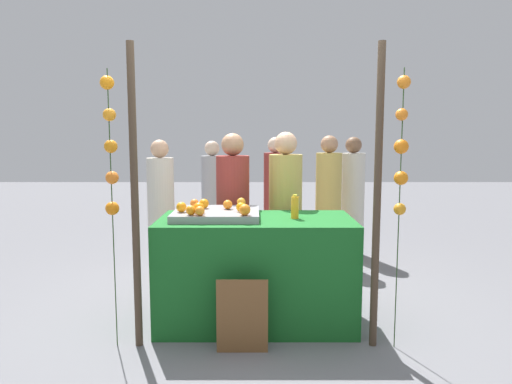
% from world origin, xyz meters
% --- Properties ---
extents(ground_plane, '(24.00, 24.00, 0.00)m').
position_xyz_m(ground_plane, '(0.00, 0.00, 0.00)').
color(ground_plane, slate).
extents(stall_counter, '(1.61, 0.82, 0.90)m').
position_xyz_m(stall_counter, '(0.00, 0.00, 0.45)').
color(stall_counter, '#196023').
rests_on(stall_counter, ground_plane).
extents(orange_tray, '(0.71, 0.62, 0.06)m').
position_xyz_m(orange_tray, '(-0.33, 0.03, 0.93)').
color(orange_tray, gray).
rests_on(orange_tray, stall_counter).
extents(orange_0, '(0.08, 0.08, 0.08)m').
position_xyz_m(orange_0, '(-0.24, 0.09, 1.00)').
color(orange_0, orange).
rests_on(orange_0, orange_tray).
extents(orange_1, '(0.08, 0.08, 0.08)m').
position_xyz_m(orange_1, '(-0.12, -0.05, 1.00)').
color(orange_1, orange).
rests_on(orange_1, orange_tray).
extents(orange_2, '(0.08, 0.08, 0.08)m').
position_xyz_m(orange_2, '(-0.53, 0.18, 0.99)').
color(orange_2, orange).
rests_on(orange_2, orange_tray).
extents(orange_3, '(0.09, 0.09, 0.09)m').
position_xyz_m(orange_3, '(-0.09, -0.22, 1.00)').
color(orange_3, orange).
rests_on(orange_3, orange_tray).
extents(orange_4, '(0.08, 0.08, 0.08)m').
position_xyz_m(orange_4, '(-0.45, 0.13, 1.00)').
color(orange_4, orange).
rests_on(orange_4, orange_tray).
extents(orange_5, '(0.09, 0.09, 0.09)m').
position_xyz_m(orange_5, '(-0.46, -0.13, 1.00)').
color(orange_5, orange).
rests_on(orange_5, orange_tray).
extents(orange_6, '(0.08, 0.08, 0.08)m').
position_xyz_m(orange_6, '(-0.51, -0.21, 1.00)').
color(orange_6, orange).
rests_on(orange_6, orange_tray).
extents(orange_7, '(0.08, 0.08, 0.08)m').
position_xyz_m(orange_7, '(-0.13, 0.26, 0.99)').
color(orange_7, orange).
rests_on(orange_7, orange_tray).
extents(orange_8, '(0.08, 0.08, 0.08)m').
position_xyz_m(orange_8, '(-0.61, -0.07, 1.00)').
color(orange_8, orange).
rests_on(orange_8, orange_tray).
extents(orange_9, '(0.08, 0.08, 0.08)m').
position_xyz_m(orange_9, '(-0.44, -0.23, 0.99)').
color(orange_9, orange).
rests_on(orange_9, orange_tray).
extents(juice_bottle, '(0.06, 0.06, 0.20)m').
position_xyz_m(juice_bottle, '(0.32, -0.02, 0.99)').
color(juice_bottle, '#F9A121').
rests_on(juice_bottle, stall_counter).
extents(chalkboard_sign, '(0.38, 0.03, 0.56)m').
position_xyz_m(chalkboard_sign, '(-0.10, -0.56, 0.27)').
color(chalkboard_sign, brown).
rests_on(chalkboard_sign, ground_plane).
extents(vendor_left, '(0.32, 0.32, 1.60)m').
position_xyz_m(vendor_left, '(-0.22, 0.66, 0.75)').
color(vendor_left, maroon).
rests_on(vendor_left, ground_plane).
extents(vendor_right, '(0.32, 0.32, 1.61)m').
position_xyz_m(vendor_right, '(0.29, 0.68, 0.75)').
color(vendor_right, tan).
rests_on(vendor_right, ground_plane).
extents(crowd_person_0, '(0.32, 0.32, 1.58)m').
position_xyz_m(crowd_person_0, '(0.90, 1.89, 0.74)').
color(crowd_person_0, tan).
rests_on(crowd_person_0, ground_plane).
extents(crowd_person_1, '(0.31, 0.31, 1.56)m').
position_xyz_m(crowd_person_1, '(0.26, 2.44, 0.72)').
color(crowd_person_1, maroon).
rests_on(crowd_person_1, ground_plane).
extents(crowd_person_2, '(0.30, 0.30, 1.51)m').
position_xyz_m(crowd_person_2, '(-0.59, 2.50, 0.70)').
color(crowd_person_2, '#99999E').
rests_on(crowd_person_2, ground_plane).
extents(crowd_person_3, '(0.31, 0.31, 1.53)m').
position_xyz_m(crowd_person_3, '(-1.10, 1.49, 0.71)').
color(crowd_person_3, beige).
rests_on(crowd_person_3, ground_plane).
extents(crowd_person_4, '(0.31, 0.31, 1.56)m').
position_xyz_m(crowd_person_4, '(1.26, 2.25, 0.73)').
color(crowd_person_4, beige).
rests_on(crowd_person_4, ground_plane).
extents(canopy_post_left, '(0.06, 0.06, 2.24)m').
position_xyz_m(canopy_post_left, '(-0.89, -0.45, 1.12)').
color(canopy_post_left, '#473828').
rests_on(canopy_post_left, ground_plane).
extents(canopy_post_right, '(0.06, 0.06, 2.24)m').
position_xyz_m(canopy_post_right, '(0.89, -0.45, 1.12)').
color(canopy_post_right, '#473828').
rests_on(canopy_post_right, ground_plane).
extents(garland_strand_left, '(0.11, 0.11, 2.05)m').
position_xyz_m(garland_strand_left, '(-1.05, -0.45, 1.49)').
color(garland_strand_left, '#2D4C23').
rests_on(garland_strand_left, ground_plane).
extents(garland_strand_right, '(0.11, 0.11, 2.05)m').
position_xyz_m(garland_strand_right, '(1.04, -0.49, 1.49)').
color(garland_strand_right, '#2D4C23').
rests_on(garland_strand_right, ground_plane).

